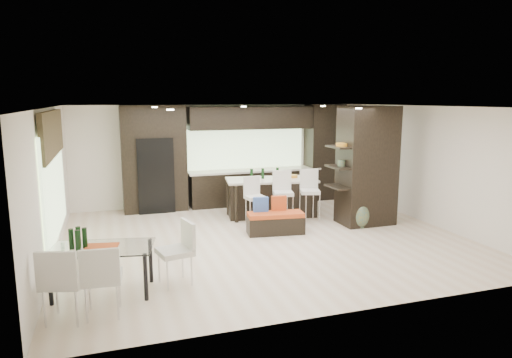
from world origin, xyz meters
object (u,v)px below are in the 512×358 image
object	(u,v)px
stool_mid	(283,203)
dining_table	(103,270)
kitchen_island	(271,197)
stool_left	(255,206)
bench	(275,223)
floor_vase	(361,204)
stool_right	(310,201)
chair_far	(65,286)
chair_near	(103,282)
chair_end	(175,256)

from	to	relation	value
stool_mid	dining_table	size ratio (longest dim) A/B	0.67
kitchen_island	stool_left	size ratio (longest dim) A/B	2.44
kitchen_island	bench	size ratio (longest dim) A/B	1.82
floor_vase	dining_table	xyz separation A→B (m)	(-5.47, -1.90, -0.19)
stool_right	chair_far	size ratio (longest dim) A/B	1.04
floor_vase	chair_near	size ratio (longest dim) A/B	1.18
kitchen_island	chair_near	world-z (taller)	chair_near
chair_near	dining_table	bearing A→B (deg)	94.65
kitchen_island	chair_end	world-z (taller)	kitchen_island
bench	chair_near	size ratio (longest dim) A/B	1.31
dining_table	floor_vase	bearing A→B (deg)	30.42
stool_mid	chair_far	bearing A→B (deg)	-129.20
chair_end	stool_right	bearing A→B (deg)	-64.23
bench	chair_far	bearing A→B (deg)	-137.30
stool_right	dining_table	bearing A→B (deg)	-132.46
stool_left	chair_near	size ratio (longest dim) A/B	0.98
stool_right	floor_vase	xyz separation A→B (m)	(0.85, -0.87, 0.05)
stool_mid	bench	size ratio (longest dim) A/B	0.82
stool_right	stool_mid	bearing A→B (deg)	-163.38
stool_right	chair_end	distance (m)	4.51
stool_mid	floor_vase	distance (m)	1.75
kitchen_island	floor_vase	bearing A→B (deg)	-38.10
chair_near	floor_vase	bearing A→B (deg)	30.44
stool_right	stool_left	bearing A→B (deg)	-164.15
bench	chair_end	world-z (taller)	chair_end
bench	dining_table	bearing A→B (deg)	-142.16
stool_right	chair_near	world-z (taller)	stool_right
stool_mid	chair_near	size ratio (longest dim) A/B	1.07
chair_end	stool_mid	bearing A→B (deg)	-58.28
bench	chair_far	size ratio (longest dim) A/B	1.28
chair_far	kitchen_island	bearing A→B (deg)	60.41
bench	floor_vase	world-z (taller)	floor_vase
stool_left	dining_table	world-z (taller)	stool_left
stool_left	stool_mid	distance (m)	0.68
dining_table	chair_far	size ratio (longest dim) A/B	1.56
bench	stool_left	bearing A→B (deg)	114.54
chair_end	dining_table	bearing A→B (deg)	77.87
stool_mid	chair_end	size ratio (longest dim) A/B	1.08
kitchen_island	chair_far	distance (m)	6.16
floor_vase	chair_near	distance (m)	6.07
dining_table	chair_near	distance (m)	0.75
kitchen_island	chair_near	size ratio (longest dim) A/B	2.39
bench	kitchen_island	bearing A→B (deg)	80.67
stool_left	floor_vase	distance (m)	2.37
stool_mid	dining_table	world-z (taller)	stool_mid
stool_right	chair_near	size ratio (longest dim) A/B	1.07
stool_mid	chair_end	distance (m)	4.00
stool_right	dining_table	xyz separation A→B (m)	(-4.62, -2.77, -0.14)
stool_mid	chair_end	world-z (taller)	stool_mid
chair_end	bench	bearing A→B (deg)	-61.90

